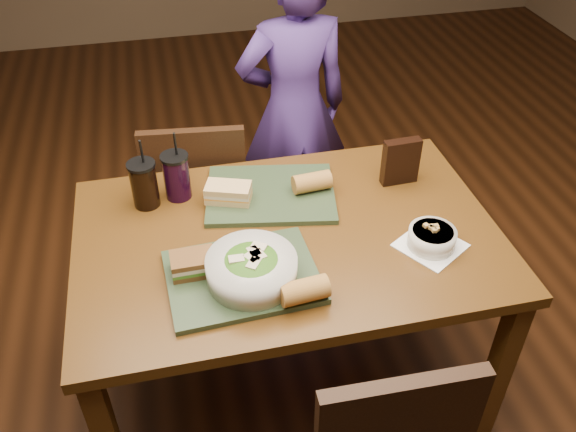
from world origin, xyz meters
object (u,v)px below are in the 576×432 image
object	(u,v)px
salad_bowl	(252,267)
baguette_near	(304,291)
chair_far	(197,203)
soup_bowl	(432,238)
tray_near	(243,277)
chip_bag	(401,162)
diner	(294,110)
sandwich_near	(193,264)
cup_berry	(177,176)
sandwich_far	(228,193)
tray_far	(271,194)
cup_cola	(144,184)
dining_table	(288,255)
baguette_far	(312,182)

from	to	relation	value
salad_bowl	baguette_near	bearing A→B (deg)	-41.40
chair_far	soup_bowl	world-z (taller)	chair_far
tray_near	chip_bag	xyz separation A→B (m)	(0.60, 0.35, 0.07)
tray_near	soup_bowl	bearing A→B (deg)	1.50
diner	sandwich_near	bearing A→B (deg)	59.08
soup_bowl	salad_bowl	bearing A→B (deg)	-176.14
chip_bag	soup_bowl	bearing A→B (deg)	-96.68
diner	cup_berry	world-z (taller)	diner
sandwich_far	chip_bag	world-z (taller)	chip_bag
diner	chip_bag	world-z (taller)	diner
tray_near	tray_far	size ratio (longest dim) A/B	1.00
sandwich_near	tray_near	bearing A→B (deg)	-18.16
tray_near	baguette_near	bearing A→B (deg)	-41.63
diner	cup_cola	world-z (taller)	diner
dining_table	sandwich_near	bearing A→B (deg)	-157.86
diner	tray_near	size ratio (longest dim) A/B	3.23
cup_cola	salad_bowl	bearing A→B (deg)	-58.18
sandwich_near	baguette_near	xyz separation A→B (m)	(0.28, -0.17, 0.00)
soup_bowl	baguette_near	size ratio (longest dim) A/B	1.82
tray_far	baguette_far	bearing A→B (deg)	-7.70
sandwich_near	baguette_near	world-z (taller)	baguette_near
dining_table	chip_bag	world-z (taller)	chip_bag
chip_bag	baguette_far	bearing A→B (deg)	178.49
chair_far	chip_bag	distance (m)	0.85
dining_table	tray_near	bearing A→B (deg)	-135.62
diner	chip_bag	size ratio (longest dim) A/B	8.32
sandwich_far	cup_cola	distance (m)	0.27
sandwich_near	cup_berry	world-z (taller)	cup_berry
sandwich_far	cup_cola	bearing A→B (deg)	167.10
sandwich_near	baguette_far	bearing A→B (deg)	35.82
dining_table	diner	bearing A→B (deg)	75.70
salad_bowl	cup_cola	bearing A→B (deg)	121.82
salad_bowl	cup_berry	bearing A→B (deg)	109.87
salad_bowl	soup_bowl	xyz separation A→B (m)	(0.55, 0.04, -0.03)
chair_far	diner	size ratio (longest dim) A/B	0.64
diner	sandwich_near	xyz separation A→B (m)	(-0.53, -1.01, 0.12)
cup_cola	chip_bag	bearing A→B (deg)	-4.10
chair_far	tray_near	bearing A→B (deg)	-84.17
cup_cola	sandwich_far	bearing A→B (deg)	-12.90
sandwich_near	soup_bowl	bearing A→B (deg)	-2.27
tray_far	salad_bowl	bearing A→B (deg)	-108.73
dining_table	sandwich_near	world-z (taller)	sandwich_near
cup_berry	chip_bag	size ratio (longest dim) A/B	1.51
sandwich_near	chip_bag	bearing A→B (deg)	22.98
chair_far	diner	bearing A→B (deg)	33.92
tray_near	sandwich_far	distance (m)	0.36
soup_bowl	sandwich_near	world-z (taller)	sandwich_near
salad_bowl	baguette_far	distance (m)	0.46
chair_far	tray_far	distance (m)	0.51
diner	chip_bag	xyz separation A→B (m)	(0.21, -0.70, 0.15)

